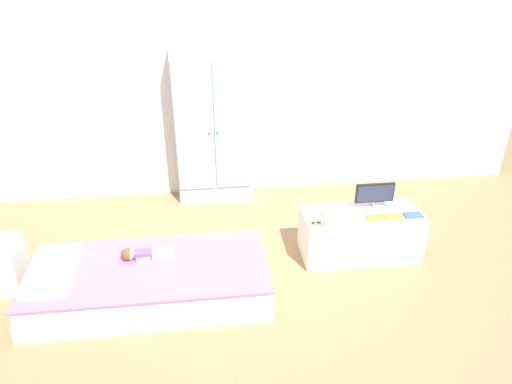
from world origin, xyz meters
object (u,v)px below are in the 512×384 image
doll (137,254)px  tv_monitor (375,194)px  wardrobe (213,126)px  bed (150,281)px  rocking_horse_toy (319,218)px  book_blue (413,215)px  tv_stand (360,234)px  book_yellow (393,216)px  nightstand (1,264)px  book_orange (375,218)px

doll → tv_monitor: 1.98m
wardrobe → bed: bearing=-110.5°
rocking_horse_toy → book_blue: size_ratio=0.85×
tv_stand → book_yellow: size_ratio=6.29×
wardrobe → tv_monitor: size_ratio=4.78×
tv_monitor → bed: bearing=-167.6°
bed → tv_monitor: bearing=12.4°
nightstand → rocking_horse_toy: (2.49, -0.03, 0.26)m
doll → wardrobe: size_ratio=0.25×
book_orange → nightstand: bearing=180.0°
doll → book_yellow: (2.06, 0.13, 0.11)m
tv_monitor → book_orange: bearing=-103.9°
nightstand → wardrobe: size_ratio=0.27×
nightstand → book_orange: size_ratio=2.97×
tv_monitor → rocking_horse_toy: (-0.52, -0.20, -0.07)m
doll → book_orange: 1.91m
doll → book_blue: size_ratio=2.60×
bed → book_blue: book_blue is taller
bed → book_orange: book_orange is taller
tv_stand → book_yellow: (0.23, -0.10, 0.21)m
doll → book_blue: (2.23, 0.13, 0.11)m
book_blue → bed: bearing=-173.6°
tv_monitor → book_yellow: bearing=-55.7°
bed → book_blue: (2.14, 0.24, 0.28)m
doll → book_orange: book_orange is taller
tv_stand → book_orange: (0.07, -0.10, 0.21)m
rocking_horse_toy → book_orange: rocking_horse_toy is taller
doll → book_yellow: size_ratio=2.49×
book_blue → wardrobe: bearing=140.8°
nightstand → tv_monitor: tv_monitor is taller
wardrobe → book_yellow: bearing=-42.4°
tv_monitor → tv_stand: bearing=-148.2°
tv_stand → book_orange: bearing=-52.0°
doll → rocking_horse_toy: 1.44m
doll → book_yellow: bearing=3.5°
tv_stand → rocking_horse_toy: bearing=-162.5°
book_orange → book_blue: bearing=-0.0°
wardrobe → tv_stand: (1.18, -1.19, -0.59)m
bed → tv_stand: bearing=10.9°
nightstand → tv_stand: (2.89, 0.09, -0.01)m
bed → tv_stand: tv_stand is taller
wardrobe → book_yellow: wardrobe is taller
doll → wardrobe: 1.63m
bed → rocking_horse_toy: bearing=8.9°
bed → tv_monitor: 1.95m
nightstand → tv_monitor: 3.03m
tv_stand → book_blue: book_blue is taller
book_blue → tv_stand: bearing=166.6°
doll → nightstand: (-1.06, 0.13, -0.09)m
wardrobe → book_blue: wardrobe is taller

